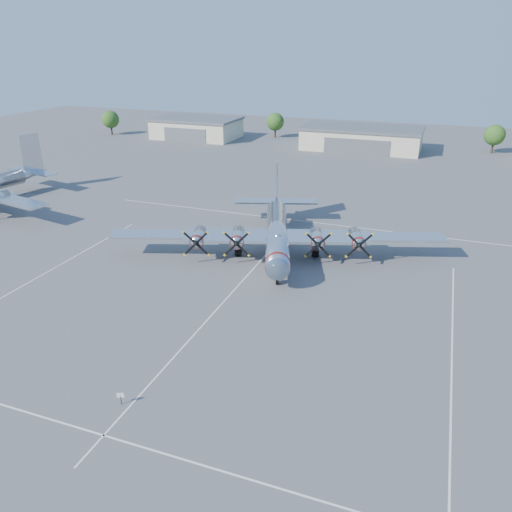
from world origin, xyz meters
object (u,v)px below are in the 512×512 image
(tree_far_west, at_px, (110,120))
(tree_east, at_px, (495,135))
(main_bomber_b29, at_px, (277,251))
(hangar_west, at_px, (197,128))
(tree_west, at_px, (275,122))
(hangar_center, at_px, (362,138))
(info_placard, at_px, (121,397))

(tree_far_west, height_order, tree_east, same)
(tree_far_west, relative_size, main_bomber_b29, 0.16)
(tree_east, bearing_deg, hangar_west, -175.40)
(hangar_west, relative_size, tree_west, 3.40)
(hangar_west, distance_m, hangar_center, 45.00)
(tree_east, height_order, info_placard, tree_east)
(tree_far_west, xyz_separation_m, main_bomber_b29, (70.84, -65.13, -4.22))
(info_placard, bearing_deg, tree_east, 54.36)
(hangar_center, xyz_separation_m, main_bomber_b29, (0.84, -69.09, -2.71))
(tree_east, relative_size, main_bomber_b29, 0.16)
(info_placard, bearing_deg, tree_west, 82.96)
(tree_far_west, bearing_deg, info_placard, -54.43)
(hangar_west, bearing_deg, main_bomber_b29, -56.44)
(tree_far_west, relative_size, tree_west, 1.00)
(tree_east, bearing_deg, info_placard, -106.01)
(hangar_west, xyz_separation_m, main_bomber_b29, (45.84, -69.09, -2.71))
(hangar_center, height_order, tree_far_west, tree_far_west)
(tree_west, xyz_separation_m, main_bomber_b29, (25.84, -77.13, -4.22))
(tree_west, bearing_deg, tree_far_west, -165.07)
(tree_west, distance_m, info_placard, 111.65)
(hangar_west, distance_m, main_bomber_b29, 82.96)
(hangar_west, relative_size, hangar_center, 0.79)
(main_bomber_b29, bearing_deg, tree_east, 50.22)
(tree_west, height_order, tree_east, same)
(hangar_center, bearing_deg, tree_east, 11.38)
(hangar_west, relative_size, tree_far_west, 3.40)
(tree_east, distance_m, main_bomber_b29, 80.70)
(tree_east, bearing_deg, main_bomber_b29, -111.21)
(hangar_center, relative_size, tree_west, 4.31)
(tree_east, height_order, main_bomber_b29, tree_east)
(tree_far_west, bearing_deg, hangar_center, 3.24)
(hangar_center, distance_m, tree_far_west, 70.13)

